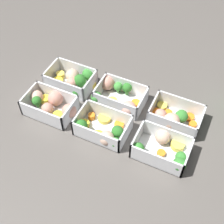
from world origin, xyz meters
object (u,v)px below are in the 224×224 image
Objects in this scene: container_far_left at (74,80)px; container_far_right at (173,118)px; container_far_center at (118,96)px; container_near_left at (52,105)px; container_near_center at (102,130)px; container_near_right at (164,149)px.

container_far_left is 0.34m from container_far_right.
container_far_center is (0.16, -0.00, 0.00)m from container_far_left.
container_near_center is (0.18, -0.02, -0.00)m from container_near_left.
container_near_left is 1.18× the size of container_near_center.
container_far_right is at bearing 36.96° from container_near_center.
container_far_center is at bearing 177.40° from container_far_right.
container_far_right is at bearing -1.93° from container_far_left.
container_near_right is 0.96× the size of container_far_right.
container_near_center and container_near_right have the same top height.
container_near_left is 0.18m from container_near_center.
container_far_center is 0.19m from container_far_right.
container_near_left is 0.36m from container_near_right.
container_near_center is 0.21m from container_far_right.
container_far_right is at bearing 17.41° from container_near_left.
container_far_right is (0.34, -0.01, -0.00)m from container_far_left.
container_far_left is 0.91× the size of container_far_center.
container_far_left is (0.01, 0.12, -0.00)m from container_near_left.
container_far_center is (-0.20, 0.12, 0.00)m from container_near_right.
container_near_left and container_far_right have the same top height.
container_near_center and container_far_center have the same top height.
container_near_right and container_far_center have the same top height.
container_near_center is at bearing -5.57° from container_near_left.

